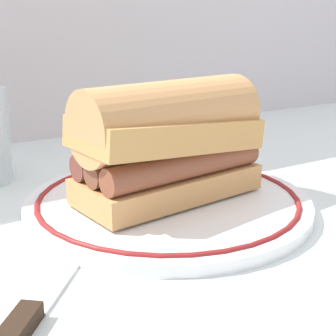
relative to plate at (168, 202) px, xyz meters
name	(u,v)px	position (x,y,z in m)	size (l,w,h in m)	color
ground_plane	(207,215)	(0.02, -0.04, -0.01)	(1.50, 1.50, 0.00)	silver
plate	(168,202)	(0.00, 0.00, 0.00)	(0.30, 0.30, 0.01)	white
sausage_sandwich	(168,140)	(0.00, 0.00, 0.07)	(0.20, 0.11, 0.12)	tan
butter_knife	(34,309)	(-0.18, -0.12, 0.00)	(0.10, 0.12, 0.01)	silver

